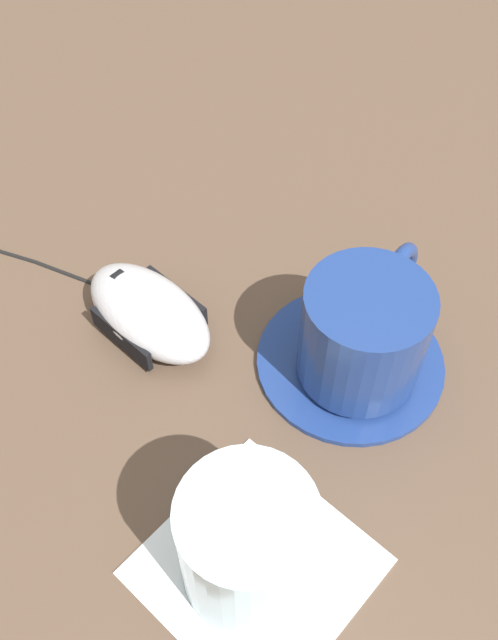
{
  "coord_description": "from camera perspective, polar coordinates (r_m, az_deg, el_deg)",
  "views": [
    {
      "loc": [
        -0.21,
        0.12,
        0.41
      ],
      "look_at": [
        0.05,
        0.0,
        0.03
      ],
      "focal_mm": 40.0,
      "sensor_mm": 36.0,
      "label": 1
    }
  ],
  "objects": [
    {
      "name": "drinking_glass",
      "position": [
        0.39,
        -0.16,
        -17.45
      ],
      "size": [
        0.07,
        0.07,
        0.08
      ],
      "primitive_type": "cylinder",
      "color": "silver",
      "rests_on": "napkin_under_glass"
    },
    {
      "name": "napkin_under_glass",
      "position": [
        0.43,
        0.58,
        -19.1
      ],
      "size": [
        0.15,
        0.15,
        0.0
      ],
      "primitive_type": "cube",
      "rotation": [
        0.0,
        0.0,
        0.4
      ],
      "color": "white",
      "rests_on": "ground"
    },
    {
      "name": "ground_plane",
      "position": [
        0.47,
        2.96,
        -6.58
      ],
      "size": [
        3.0,
        3.0,
        0.0
      ],
      "primitive_type": "plane",
      "color": "brown"
    },
    {
      "name": "computer_mouse",
      "position": [
        0.5,
        -8.03,
        0.63
      ],
      "size": [
        0.12,
        0.09,
        0.04
      ],
      "color": "silver",
      "rests_on": "ground"
    },
    {
      "name": "saucer",
      "position": [
        0.49,
        8.11,
        -3.17
      ],
      "size": [
        0.13,
        0.13,
        0.01
      ],
      "primitive_type": "cylinder",
      "color": "navy",
      "rests_on": "ground"
    },
    {
      "name": "coffee_cup",
      "position": [
        0.46,
        9.04,
        -0.48
      ],
      "size": [
        0.08,
        0.11,
        0.07
      ],
      "color": "navy",
      "rests_on": "saucer"
    }
  ]
}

